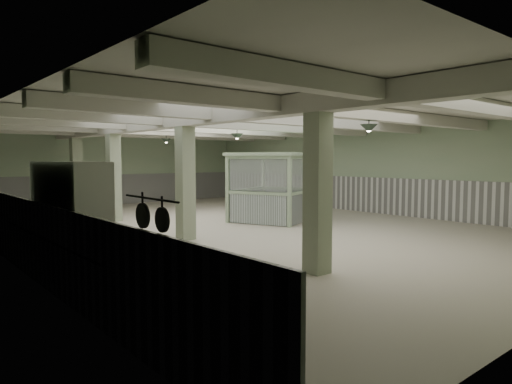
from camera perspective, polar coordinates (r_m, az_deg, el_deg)
floor at (r=15.38m, az=-2.69°, el=-4.37°), size 20.00×20.00×0.00m
ceiling at (r=15.27m, az=-2.74°, el=9.11°), size 14.00×20.00×0.02m
wall_back at (r=23.95m, az=-17.38°, el=2.82°), size 14.00×0.02×3.60m
wall_right at (r=20.24m, az=13.28°, el=2.69°), size 0.02×20.00×3.60m
wainscot_left at (r=12.41m, az=-29.32°, el=-3.46°), size 0.05×19.90×1.50m
wainscot_right at (r=20.27m, az=13.18°, el=-0.28°), size 0.05×19.90×1.50m
wainscot_back at (r=23.97m, az=-17.30°, el=0.31°), size 13.90×0.05×1.50m
girder at (r=13.89m, az=-11.07°, el=8.63°), size 0.45×19.90×0.40m
beam_a at (r=10.36m, az=23.69°, el=10.13°), size 13.90×0.35×0.32m
beam_b at (r=11.69m, az=12.49°, el=9.66°), size 13.90×0.35×0.32m
beam_c at (r=13.36m, az=3.85°, el=9.05°), size 13.90×0.35×0.32m
beam_d at (r=15.26m, az=-2.74°, el=8.44°), size 13.90×0.35×0.32m
beam_e at (r=17.31m, az=-7.80°, el=7.90°), size 13.90×0.35×0.32m
beam_f at (r=19.46m, az=-11.76°, el=7.43°), size 13.90×0.35×0.32m
beam_g at (r=21.69m, az=-14.91°, el=7.03°), size 13.90×0.35×0.32m
column_a at (r=9.09m, az=7.71°, el=1.10°), size 0.42×0.42×3.60m
column_b at (r=12.99m, az=-8.84°, el=1.99°), size 0.42×0.42×3.60m
column_c at (r=17.46m, az=-17.37°, el=2.39°), size 0.42×0.42×3.60m
column_d at (r=21.20m, az=-21.54°, el=2.57°), size 0.42×0.42×3.60m
hook_rail at (r=5.07m, az=-13.07°, el=-0.80°), size 0.02×1.20×0.02m
pendant_front at (r=12.06m, az=13.92°, el=7.70°), size 0.44×0.44×0.22m
pendant_mid at (r=15.93m, az=-2.39°, el=6.92°), size 0.44×0.44×0.22m
pendant_back at (r=20.12m, az=-11.16°, el=6.27°), size 0.44×0.44×0.22m
prep_counter at (r=9.06m, az=-22.19°, el=-7.73°), size 0.92×5.31×0.91m
pitcher_near at (r=6.94m, az=-17.24°, el=-6.46°), size 0.18×0.20×0.25m
pitcher_far at (r=10.97m, az=-25.18°, el=-2.65°), size 0.28×0.30×0.31m
veg_colander at (r=10.09m, az=-24.98°, el=-3.48°), size 0.47×0.47×0.21m
orange_bowl at (r=8.02m, az=-19.28°, el=-5.67°), size 0.28×0.28×0.09m
skillet_near at (r=4.97m, az=-11.65°, el=-3.43°), size 0.04×0.27×0.27m
skillet_far at (r=5.37m, az=-13.97°, el=-2.90°), size 0.04×0.29×0.29m
walkin_cooler at (r=8.59m, az=-22.12°, el=-3.80°), size 0.87×2.48×2.27m
guard_booth at (r=16.92m, az=2.38°, el=2.21°), size 3.89×3.64×2.50m
filing_cabinet at (r=18.02m, az=7.36°, el=-1.00°), size 0.58×0.71×1.34m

